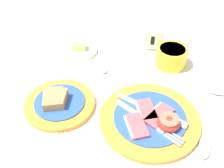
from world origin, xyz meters
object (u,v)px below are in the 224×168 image
object	(u,v)px
teaspoon_stray	(203,156)
fork_on_cloth	(75,151)
butter_dish	(80,50)
teaspoon_by_saucer	(104,72)
teaspoon_near_cup	(212,92)
sugar_cup	(171,56)
bread_plate	(59,102)
number_card	(153,39)
breakfast_plate	(151,119)

from	to	relation	value
teaspoon_stray	fork_on_cloth	distance (m)	0.27
butter_dish	teaspoon_stray	xyz separation A→B (m)	(0.38, -0.30, -0.00)
teaspoon_by_saucer	teaspoon_near_cup	xyz separation A→B (m)	(0.30, -0.01, 0.00)
butter_dish	sugar_cup	bearing A→B (deg)	0.64
butter_dish	bread_plate	bearing A→B (deg)	-83.37
butter_dish	number_card	xyz separation A→B (m)	(0.22, 0.07, 0.03)
teaspoon_near_cup	fork_on_cloth	xyz separation A→B (m)	(-0.29, -0.26, -0.00)
number_card	teaspoon_near_cup	xyz separation A→B (m)	(0.18, -0.17, -0.03)
bread_plate	butter_dish	size ratio (longest dim) A/B	1.60
butter_dish	teaspoon_by_saucer	world-z (taller)	butter_dish
sugar_cup	number_card	xyz separation A→B (m)	(-0.06, 0.07, 0.01)
sugar_cup	teaspoon_stray	bearing A→B (deg)	-72.92
sugar_cup	butter_dish	xyz separation A→B (m)	(-0.29, -0.00, -0.02)
teaspoon_near_cup	teaspoon_stray	xyz separation A→B (m)	(-0.02, -0.21, 0.00)
teaspoon_near_cup	breakfast_plate	bearing A→B (deg)	-147.64
bread_plate	teaspoon_by_saucer	world-z (taller)	bread_plate
teaspoon_near_cup	teaspoon_stray	distance (m)	0.21
bread_plate	fork_on_cloth	xyz separation A→B (m)	(0.09, -0.12, -0.01)
butter_dish	teaspoon_stray	size ratio (longest dim) A/B	0.57
breakfast_plate	number_card	xyz separation A→B (m)	(-0.04, 0.30, 0.03)
bread_plate	sugar_cup	size ratio (longest dim) A/B	1.93
sugar_cup	teaspoon_by_saucer	bearing A→B (deg)	-154.42
fork_on_cloth	teaspoon_by_saucer	bearing A→B (deg)	-49.99
fork_on_cloth	number_card	bearing A→B (deg)	-66.20
teaspoon_by_saucer	breakfast_plate	bearing A→B (deg)	-173.24
bread_plate	number_card	bearing A→B (deg)	57.69
sugar_cup	breakfast_plate	bearing A→B (deg)	-96.42
teaspoon_stray	butter_dish	bearing A→B (deg)	58.85
sugar_cup	fork_on_cloth	size ratio (longest dim) A/B	0.59
sugar_cup	teaspoon_stray	xyz separation A→B (m)	(0.09, -0.31, -0.03)
breakfast_plate	butter_dish	world-z (taller)	breakfast_plate
breakfast_plate	butter_dish	size ratio (longest dim) A/B	2.17
fork_on_cloth	bread_plate	bearing A→B (deg)	-16.17
number_card	teaspoon_by_saucer	xyz separation A→B (m)	(-0.12, -0.15, -0.03)
breakfast_plate	teaspoon_near_cup	xyz separation A→B (m)	(0.15, 0.14, -0.01)
breakfast_plate	butter_dish	distance (m)	0.35
sugar_cup	teaspoon_by_saucer	distance (m)	0.20
teaspoon_by_saucer	teaspoon_stray	distance (m)	0.35
breakfast_plate	teaspoon_stray	bearing A→B (deg)	-30.54
sugar_cup	butter_dish	size ratio (longest dim) A/B	0.83
bread_plate	number_card	world-z (taller)	number_card
breakfast_plate	butter_dish	xyz separation A→B (m)	(-0.26, 0.23, -0.00)
teaspoon_near_cup	teaspoon_by_saucer	bearing A→B (deg)	166.77
butter_dish	teaspoon_by_saucer	xyz separation A→B (m)	(0.10, -0.08, -0.00)
teaspoon_near_cup	teaspoon_stray	bearing A→B (deg)	-107.54
number_card	teaspoon_stray	distance (m)	0.41
teaspoon_stray	fork_on_cloth	xyz separation A→B (m)	(-0.27, -0.05, -0.00)
bread_plate	teaspoon_near_cup	distance (m)	0.40
bread_plate	teaspoon_stray	world-z (taller)	bread_plate
breakfast_plate	teaspoon_stray	xyz separation A→B (m)	(0.12, -0.07, -0.01)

